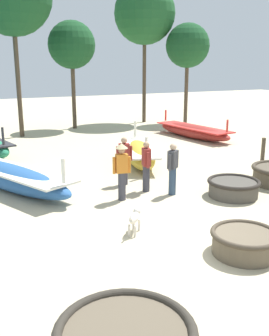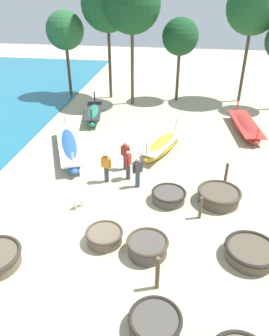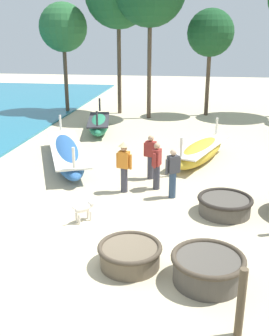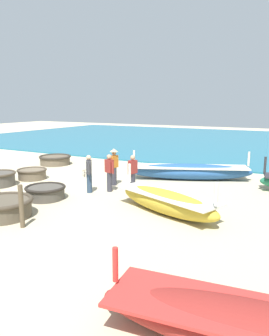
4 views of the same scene
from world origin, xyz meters
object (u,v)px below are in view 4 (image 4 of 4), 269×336
object	(u,v)px
coracle_center	(3,207)
long_boat_red_hull	(190,171)
fisherman_standing_left	(133,173)
mooring_post_mid_beach	(21,206)
coracle_beside_post	(46,192)
coracle_upturned	(55,160)
long_boat_blue_hull	(167,201)
coracle_weathered	(32,173)
long_boat_green_hull	(266,331)
fisherman_standing_right	(109,172)
dog	(84,170)
fisherman_hauling	(89,173)
fisherman_with_hat	(114,164)

from	to	relation	value
coracle_center	long_boat_red_hull	distance (m)	8.80
fisherman_standing_left	mooring_post_mid_beach	bearing A→B (deg)	-11.38
coracle_beside_post	mooring_post_mid_beach	distance (m)	3.01
fisherman_standing_left	coracle_beside_post	bearing A→B (deg)	-46.47
coracle_upturned	long_boat_blue_hull	distance (m)	10.74
coracle_center	fisherman_standing_left	xyz separation A→B (m)	(-4.61, 2.27, 0.50)
coracle_weathered	long_boat_green_hull	bearing A→B (deg)	59.96
fisherman_standing_right	fisherman_standing_left	bearing A→B (deg)	107.73
coracle_upturned	coracle_center	world-z (taller)	coracle_center
long_boat_blue_hull	fisherman_standing_left	world-z (taller)	fisherman_standing_left
coracle_center	fisherman_standing_right	size ratio (longest dim) A/B	1.23
mooring_post_mid_beach	dog	bearing A→B (deg)	-158.00
coracle_weathered	fisherman_hauling	size ratio (longest dim) A/B	0.91
mooring_post_mid_beach	fisherman_standing_left	bearing A→B (deg)	168.62
coracle_center	long_boat_blue_hull	xyz separation A→B (m)	(-2.88, 4.52, 0.07)
fisherman_hauling	coracle_beside_post	bearing A→B (deg)	-31.85
fisherman_hauling	mooring_post_mid_beach	distance (m)	4.15
long_boat_blue_hull	fisherman_with_hat	xyz separation A→B (m)	(-2.42, -3.59, 0.55)
coracle_weathered	fisherman_with_hat	distance (m)	4.33
fisherman_standing_right	dog	xyz separation A→B (m)	(-1.70, -2.63, -0.46)
long_boat_green_hull	coracle_center	bearing A→B (deg)	-105.11
long_boat_blue_hull	long_boat_green_hull	bearing A→B (deg)	36.29
coracle_beside_post	long_boat_blue_hull	size ratio (longest dim) A/B	0.36
coracle_beside_post	fisherman_standing_left	world-z (taller)	fisherman_standing_left
coracle_weathered	long_boat_blue_hull	distance (m)	7.93
long_boat_green_hull	dog	world-z (taller)	long_boat_green_hull
coracle_center	mooring_post_mid_beach	distance (m)	1.35
fisherman_standing_left	dog	bearing A→B (deg)	-111.34
fisherman_standing_left	long_boat_red_hull	bearing A→B (deg)	159.83
coracle_weathered	fisherman_with_hat	xyz separation A→B (m)	(-0.87, 4.19, 0.68)
coracle_weathered	fisherman_standing_right	bearing A→B (deg)	88.35
fisherman_with_hat	dog	world-z (taller)	fisherman_with_hat
long_boat_red_hull	dog	distance (m)	5.26
coracle_center	long_boat_green_hull	world-z (taller)	long_boat_green_hull
coracle_beside_post	coracle_center	size ratio (longest dim) A/B	0.81
fisherman_hauling	coracle_center	bearing A→B (deg)	-10.51
long_boat_green_hull	fisherman_with_hat	xyz separation A→B (m)	(-7.54, -7.35, 0.60)
coracle_beside_post	coracle_upturned	xyz separation A→B (m)	(-5.74, -4.69, 0.02)
coracle_beside_post	coracle_center	world-z (taller)	coracle_center
long_boat_red_hull	dog	bearing A→B (deg)	-66.95
coracle_center	fisherman_with_hat	size ratio (longest dim) A/B	1.15
coracle_upturned	long_boat_green_hull	size ratio (longest dim) A/B	0.35
coracle_beside_post	fisherman_hauling	xyz separation A→B (m)	(-1.54, 0.96, 0.56)
coracle_beside_post	coracle_upturned	bearing A→B (deg)	-140.74
fisherman_hauling	long_boat_blue_hull	bearing A→B (deg)	77.25
coracle_upturned	dog	world-z (taller)	coracle_upturned
long_boat_red_hull	long_boat_green_hull	world-z (taller)	long_boat_red_hull
coracle_upturned	long_boat_green_hull	xyz separation A→B (m)	(10.18, 13.23, 0.06)
long_boat_blue_hull	coracle_weathered	bearing A→B (deg)	-101.31
long_boat_blue_hull	fisherman_standing_left	bearing A→B (deg)	-127.45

